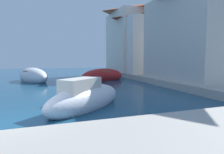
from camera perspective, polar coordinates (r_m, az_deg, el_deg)
ground at (r=7.58m, az=-29.22°, el=-12.24°), size 80.00×80.00×0.00m
quay_promenade at (r=7.62m, az=4.48°, el=-9.50°), size 44.00×32.00×0.50m
moored_boat_2 at (r=19.57m, az=-2.73°, el=0.26°), size 5.08×3.12×1.57m
moored_boat_3 at (r=8.77m, az=-7.76°, el=-6.28°), size 4.61×4.29×1.68m
moored_boat_4 at (r=20.09m, az=-22.35°, el=0.11°), size 3.80×5.27×1.72m
waterfront_building_main at (r=17.56m, az=23.27°, el=12.27°), size 5.50×8.19×7.75m
waterfront_building_annex at (r=24.75m, az=9.29°, el=10.21°), size 6.07×6.44×7.46m
waterfront_building_far at (r=26.59m, az=7.22°, el=11.40°), size 6.88×7.11×8.82m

